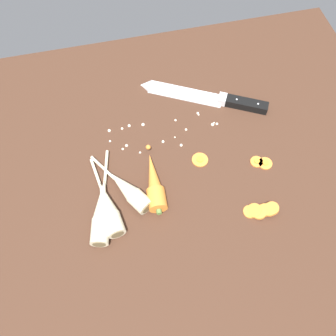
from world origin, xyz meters
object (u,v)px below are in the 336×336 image
(whole_carrot, at_px, (154,183))
(carrot_slice_stray_mid, at_px, (200,159))
(chefs_knife, at_px, (201,96))
(parsnip_mid_left, at_px, (128,190))
(carrot_slice_stray_near, at_px, (265,163))
(carrot_slice_stack, at_px, (261,210))
(parsnip_front, at_px, (108,207))
(carrot_slice_stray_far, at_px, (257,161))
(parsnip_mid_right, at_px, (102,211))

(whole_carrot, height_order, carrot_slice_stray_mid, whole_carrot)
(chefs_knife, xyz_separation_m, parsnip_mid_left, (-0.24, -0.24, 0.01))
(carrot_slice_stray_near, bearing_deg, carrot_slice_stray_mid, 163.35)
(whole_carrot, bearing_deg, carrot_slice_stack, -27.60)
(parsnip_mid_left, bearing_deg, whole_carrot, 2.84)
(parsnip_front, height_order, parsnip_mid_left, same)
(chefs_knife, bearing_deg, carrot_slice_stray_mid, -105.94)
(chefs_knife, height_order, whole_carrot, whole_carrot)
(parsnip_mid_left, relative_size, carrot_slice_stray_mid, 4.52)
(parsnip_mid_left, xyz_separation_m, carrot_slice_stray_far, (0.32, 0.01, -0.02))
(whole_carrot, relative_size, parsnip_front, 0.86)
(parsnip_mid_left, bearing_deg, carrot_slice_stray_near, 0.86)
(carrot_slice_stack, distance_m, carrot_slice_stray_near, 0.13)
(parsnip_front, distance_m, carrot_slice_stray_near, 0.39)
(whole_carrot, xyz_separation_m, carrot_slice_stray_near, (0.27, 0.00, -0.02))
(whole_carrot, relative_size, parsnip_mid_right, 0.77)
(chefs_knife, distance_m, carrot_slice_stray_far, 0.24)
(carrot_slice_stray_near, bearing_deg, carrot_slice_stack, -114.93)
(parsnip_mid_left, height_order, carrot_slice_stack, parsnip_mid_left)
(parsnip_mid_left, distance_m, carrot_slice_stray_near, 0.34)
(parsnip_mid_right, height_order, carrot_slice_stray_mid, parsnip_mid_right)
(whole_carrot, bearing_deg, carrot_slice_stray_far, 2.50)
(whole_carrot, bearing_deg, parsnip_front, -162.66)
(parsnip_mid_left, distance_m, carrot_slice_stray_far, 0.32)
(parsnip_mid_left, bearing_deg, parsnip_mid_right, -150.58)
(parsnip_mid_right, relative_size, carrot_slice_stack, 3.05)
(chefs_knife, bearing_deg, parsnip_mid_left, -134.91)
(parsnip_front, bearing_deg, chefs_knife, 43.18)
(parsnip_front, relative_size, parsnip_mid_right, 0.89)
(parsnip_mid_left, bearing_deg, chefs_knife, 45.09)
(whole_carrot, xyz_separation_m, carrot_slice_stack, (0.22, -0.11, -0.01))
(parsnip_mid_left, bearing_deg, carrot_slice_stray_mid, 15.22)
(parsnip_mid_left, height_order, carrot_slice_stray_mid, parsnip_mid_left)
(parsnip_front, relative_size, carrot_slice_stray_far, 6.83)
(whole_carrot, height_order, carrot_slice_stray_near, whole_carrot)
(parsnip_front, bearing_deg, carrot_slice_stray_near, 5.47)
(whole_carrot, distance_m, carrot_slice_stray_mid, 0.13)
(parsnip_front, xyz_separation_m, carrot_slice_stray_mid, (0.24, 0.08, -0.02))
(whole_carrot, relative_size, carrot_slice_stray_mid, 4.62)
(parsnip_mid_right, bearing_deg, carrot_slice_stray_far, 7.59)
(carrot_slice_stray_near, relative_size, carrot_slice_stray_far, 1.09)
(parsnip_front, distance_m, parsnip_mid_right, 0.02)
(chefs_knife, height_order, carrot_slice_stack, same)
(parsnip_mid_left, distance_m, carrot_slice_stack, 0.30)
(whole_carrot, xyz_separation_m, parsnip_mid_right, (-0.13, -0.04, -0.00))
(parsnip_front, distance_m, carrot_slice_stray_mid, 0.25)
(whole_carrot, xyz_separation_m, parsnip_mid_left, (-0.06, -0.00, -0.00))
(parsnip_mid_right, bearing_deg, parsnip_front, 18.04)
(parsnip_mid_left, bearing_deg, carrot_slice_stray_far, 2.56)
(carrot_slice_stack, xyz_separation_m, carrot_slice_stray_far, (0.04, 0.13, -0.01))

